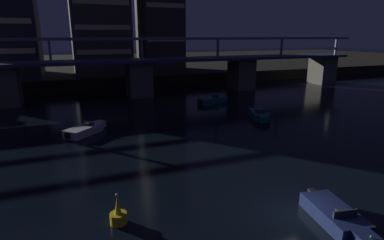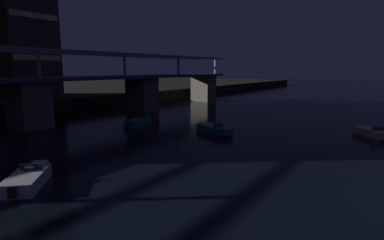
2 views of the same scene
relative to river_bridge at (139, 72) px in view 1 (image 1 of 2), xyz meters
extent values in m
plane|color=black|center=(0.00, -38.87, -4.00)|extent=(400.00, 400.00, 0.00)
cube|color=black|center=(0.00, 48.01, -2.90)|extent=(240.00, 80.00, 2.20)
cube|color=#605B51|center=(-19.18, 0.01, -1.23)|extent=(3.60, 4.40, 5.55)
cube|color=#605B51|center=(0.00, 0.01, -1.23)|extent=(3.60, 4.40, 5.55)
cube|color=#605B51|center=(19.18, 0.01, -1.23)|extent=(3.60, 4.40, 5.55)
cube|color=#605B51|center=(38.36, 0.01, -1.23)|extent=(3.60, 4.40, 5.55)
cube|color=#2D3856|center=(0.00, 0.01, 1.77)|extent=(82.71, 6.40, 0.45)
cube|color=slate|center=(0.00, -2.89, 5.20)|extent=(82.71, 0.36, 0.36)
cube|color=slate|center=(0.00, 2.91, 5.20)|extent=(82.71, 0.36, 0.36)
cube|color=slate|center=(-12.79, -2.89, 3.60)|extent=(0.30, 0.30, 3.20)
cube|color=slate|center=(0.00, -2.89, 3.60)|extent=(0.30, 0.30, 3.20)
cube|color=slate|center=(12.79, -2.89, 3.60)|extent=(0.30, 0.30, 3.20)
cube|color=slate|center=(25.57, -2.89, 3.60)|extent=(0.30, 0.30, 3.20)
cube|color=slate|center=(38.36, -2.89, 3.60)|extent=(0.30, 0.30, 3.20)
cube|color=#423D38|center=(-3.75, 18.41, 9.39)|extent=(10.96, 13.29, 22.39)
cube|color=beige|center=(-3.75, 11.71, 2.67)|extent=(10.08, 0.10, 0.90)
cube|color=beige|center=(-3.75, 11.71, 7.15)|extent=(10.08, 0.10, 0.90)
cube|color=beige|center=(-3.75, 11.71, 11.63)|extent=(10.08, 0.10, 0.90)
cube|color=beige|center=(9.13, 13.85, 4.91)|extent=(7.99, 0.10, 0.90)
cube|color=beige|center=(9.13, 13.85, 11.62)|extent=(7.99, 0.10, 0.90)
cube|color=#19234C|center=(1.59, -39.96, -3.60)|extent=(2.48, 4.17, 0.80)
cube|color=#283342|center=(1.44, -40.79, -3.02)|extent=(1.35, 0.34, 0.36)
cube|color=#262628|center=(1.48, -40.55, -3.08)|extent=(0.62, 0.49, 0.24)
cube|color=black|center=(1.98, -37.84, -3.50)|extent=(0.42, 0.42, 0.60)
sphere|color=#33D84C|center=(1.11, -42.57, -3.12)|extent=(0.12, 0.12, 0.12)
cube|color=silver|center=(-9.93, -18.69, -3.60)|extent=(4.06, 4.02, 0.80)
cube|color=silver|center=(-8.21, -17.01, -3.55)|extent=(1.34, 1.34, 0.70)
cube|color=#283342|center=(-9.33, -18.09, -3.02)|extent=(1.01, 1.04, 0.36)
cube|color=#262628|center=(-9.51, -18.27, -3.08)|extent=(0.68, 0.68, 0.24)
cube|color=black|center=(-11.48, -20.19, -3.50)|extent=(0.51, 0.51, 0.60)
sphere|color=red|center=(-8.03, -16.83, -3.12)|extent=(0.12, 0.12, 0.12)
cube|color=#196066|center=(10.30, -19.54, -3.60)|extent=(3.08, 4.29, 0.80)
cube|color=#196066|center=(9.45, -21.79, -3.55)|extent=(1.25, 1.19, 0.70)
cube|color=#283342|center=(10.00, -20.34, -3.02)|extent=(1.30, 0.57, 0.36)
cube|color=#262628|center=(10.09, -20.10, -3.08)|extent=(0.67, 0.57, 0.24)
cube|color=black|center=(11.07, -17.53, -3.50)|extent=(0.46, 0.46, 0.60)
sphere|color=red|center=(9.36, -22.02, -3.12)|extent=(0.12, 0.12, 0.12)
cube|color=#196066|center=(8.65, -9.45, -3.60)|extent=(4.26, 2.82, 0.80)
cube|color=#196066|center=(10.96, -8.78, -3.55)|extent=(1.14, 1.20, 0.70)
cube|color=#283342|center=(9.46, -9.22, -3.02)|extent=(0.47, 1.32, 0.36)
cube|color=#262628|center=(9.22, -9.29, -3.08)|extent=(0.54, 0.65, 0.24)
cube|color=black|center=(6.58, -10.06, -3.50)|extent=(0.45, 0.45, 0.60)
sphere|color=#33D84C|center=(11.20, -8.71, -3.12)|extent=(0.12, 0.12, 0.12)
cylinder|color=yellow|center=(-9.18, -35.88, -3.70)|extent=(0.90, 0.90, 0.60)
cone|color=yellow|center=(-9.18, -35.88, -2.90)|extent=(0.36, 0.36, 1.00)
sphere|color=#F2EAB2|center=(-9.18, -35.88, -2.32)|extent=(0.16, 0.16, 0.16)
camera|label=1|loc=(-11.05, -51.12, 5.69)|focal=29.56mm
camera|label=2|loc=(-18.65, -37.05, 3.04)|focal=28.72mm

